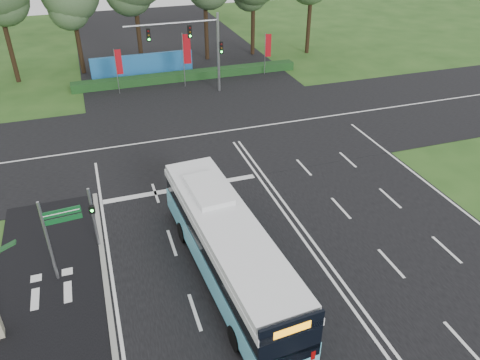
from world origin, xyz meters
name	(u,v)px	position (x,y,z in m)	size (l,w,h in m)	color
ground	(288,219)	(0.00, 0.00, 0.00)	(120.00, 120.00, 0.00)	#244918
road_main	(288,219)	(0.00, 0.00, 0.02)	(20.00, 120.00, 0.04)	black
road_cross	(226,131)	(0.00, 12.00, 0.03)	(120.00, 14.00, 0.05)	black
bike_path	(52,312)	(-12.50, -3.00, 0.03)	(5.00, 18.00, 0.06)	black
kerb_strip	(108,299)	(-10.10, -3.00, 0.06)	(0.25, 18.00, 0.12)	gray
city_bus	(228,248)	(-4.55, -3.33, 1.78)	(3.38, 12.43, 3.53)	#61C8E2
pedestrian_signal	(93,216)	(-10.20, 0.95, 1.92)	(0.30, 0.42, 3.51)	gray
street_sign	(54,231)	(-11.87, -0.88, 2.74)	(1.71, 0.23, 4.39)	gray
banner_flag_left	(118,65)	(-6.60, 22.71, 2.70)	(0.61, 0.08, 4.11)	gray
banner_flag_mid	(186,53)	(-0.48, 22.58, 3.24)	(0.72, 0.23, 4.99)	gray
banner_flag_right	(267,48)	(7.85, 23.46, 2.71)	(0.59, 0.22, 4.13)	gray
traffic_light_gantry	(198,42)	(0.21, 20.50, 4.66)	(8.41, 0.28, 7.00)	gray
hedge	(188,76)	(0.00, 24.50, 0.40)	(22.00, 1.20, 0.80)	#143817
blue_hoarding	(143,65)	(-4.00, 27.00, 1.10)	(10.00, 0.30, 2.20)	#1C5D9C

